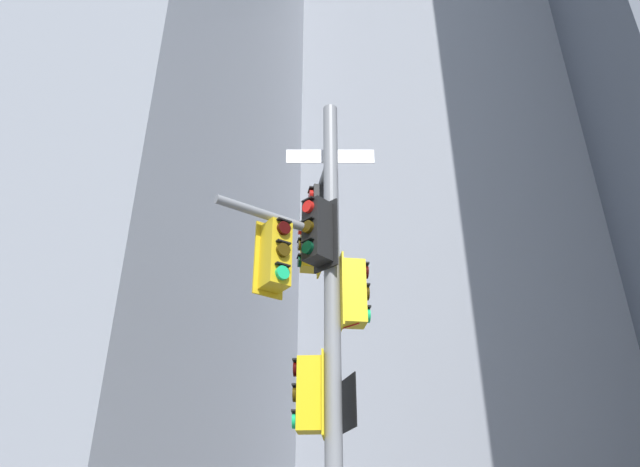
% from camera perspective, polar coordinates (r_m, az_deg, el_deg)
% --- Properties ---
extents(building_tower_left, '(16.83, 16.83, 46.93)m').
position_cam_1_polar(building_tower_left, '(33.15, -17.19, 14.72)').
color(building_tower_left, '#9399A3').
rests_on(building_tower_left, ground).
extents(building_mid_block, '(16.22, 16.22, 28.15)m').
position_cam_1_polar(building_mid_block, '(31.22, 13.95, -3.71)').
color(building_mid_block, '#9399A3').
rests_on(building_mid_block, ground).
extents(signal_pole_assembly, '(1.94, 3.78, 8.45)m').
position_cam_1_polar(signal_pole_assembly, '(9.21, 0.03, -5.20)').
color(signal_pole_assembly, gray).
rests_on(signal_pole_assembly, ground).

